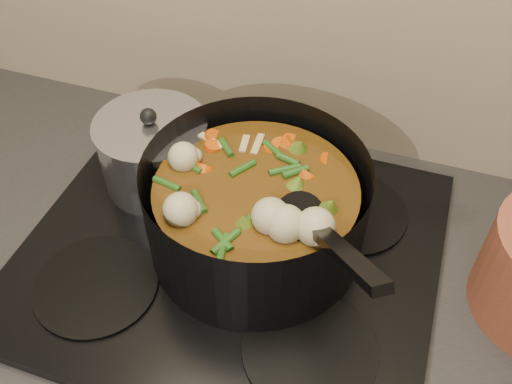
% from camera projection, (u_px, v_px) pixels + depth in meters
% --- Properties ---
extents(stovetop, '(0.62, 0.54, 0.03)m').
position_uv_depth(stovetop, '(231.00, 251.00, 0.88)').
color(stovetop, black).
rests_on(stovetop, counter).
extents(stockpot, '(0.42, 0.42, 0.24)m').
position_uv_depth(stockpot, '(256.00, 210.00, 0.83)').
color(stockpot, black).
rests_on(stockpot, stovetop).
extents(saucepan, '(0.18, 0.18, 0.15)m').
position_uv_depth(saucepan, '(154.00, 152.00, 0.94)').
color(saucepan, silver).
rests_on(saucepan, stovetop).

